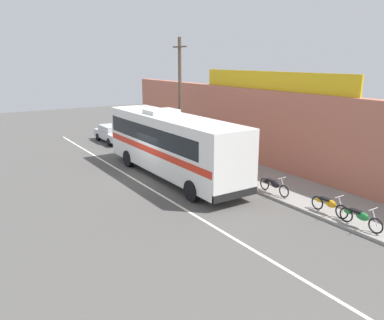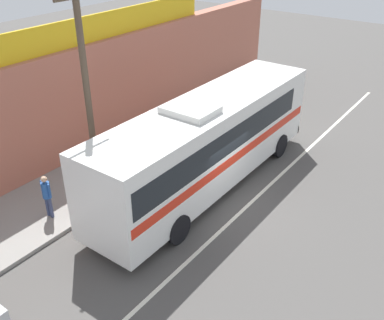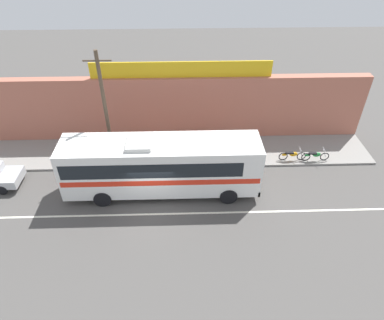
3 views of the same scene
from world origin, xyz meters
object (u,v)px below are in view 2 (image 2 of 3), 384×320
(motorcycle_black, at_px, (256,95))
(motorcycle_orange, at_px, (270,87))
(motorcycle_green, at_px, (227,113))
(utility_pole, at_px, (88,98))
(pedestrian_near_shop, at_px, (47,194))
(intercity_bus, at_px, (207,140))

(motorcycle_black, bearing_deg, motorcycle_orange, -3.78)
(motorcycle_black, xyz_separation_m, motorcycle_green, (-3.19, -0.10, 0.00))
(motorcycle_black, bearing_deg, utility_pole, -179.66)
(motorcycle_black, height_order, pedestrian_near_shop, pedestrian_near_shop)
(intercity_bus, distance_m, motorcycle_green, 6.36)
(motorcycle_black, relative_size, pedestrian_near_shop, 1.14)
(motorcycle_orange, bearing_deg, utility_pole, 179.87)
(utility_pole, distance_m, motorcycle_green, 9.60)
(intercity_bus, bearing_deg, motorcycle_black, 16.94)
(motorcycle_orange, bearing_deg, intercity_bus, -166.03)
(motorcycle_orange, xyz_separation_m, motorcycle_green, (-4.75, 0.01, 0.00))
(motorcycle_orange, bearing_deg, pedestrian_near_shop, 177.65)
(utility_pole, height_order, motorcycle_black, utility_pole)
(motorcycle_green, xyz_separation_m, pedestrian_near_shop, (-10.70, 0.63, 0.53))
(intercity_bus, relative_size, motorcycle_green, 5.90)
(utility_pole, bearing_deg, intercity_bus, -38.51)
(intercity_bus, xyz_separation_m, pedestrian_near_shop, (-5.09, 3.21, -0.97))
(utility_pole, distance_m, motorcycle_black, 12.62)
(motorcycle_black, distance_m, motorcycle_green, 3.20)
(motorcycle_black, xyz_separation_m, pedestrian_near_shop, (-13.90, 0.53, 0.53))
(intercity_bus, distance_m, motorcycle_orange, 10.79)
(utility_pole, xyz_separation_m, motorcycle_green, (8.89, -0.03, -3.62))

